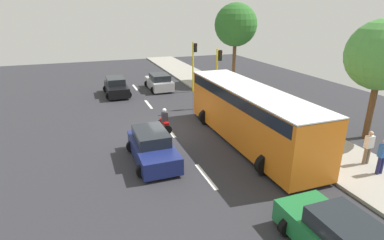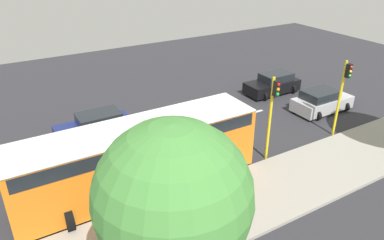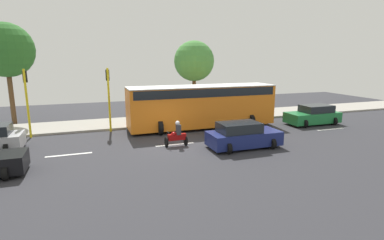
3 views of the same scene
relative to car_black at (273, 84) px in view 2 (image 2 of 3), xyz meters
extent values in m
cube|color=#2D2D33|center=(2.01, -9.84, -0.76)|extent=(40.00, 60.00, 0.10)
cube|color=#9E998E|center=(9.01, -9.84, -0.64)|extent=(4.00, 60.00, 0.15)
cube|color=white|center=(2.01, -15.84, -0.70)|extent=(0.20, 2.40, 0.01)
cube|color=white|center=(2.01, -9.84, -0.70)|extent=(0.20, 2.40, 0.01)
cube|color=white|center=(2.01, -3.84, -0.70)|extent=(0.20, 2.40, 0.01)
cube|color=white|center=(2.01, 2.16, -0.70)|extent=(0.20, 2.40, 0.01)
cube|color=black|center=(0.00, -0.08, -0.15)|extent=(1.75, 4.15, 0.80)
cube|color=#1E2328|center=(0.00, 0.25, 0.53)|extent=(1.47, 2.32, 0.56)
cylinder|color=black|center=(0.77, -1.45, -0.39)|extent=(0.64, 0.22, 0.64)
cylinder|color=black|center=(-0.77, -1.45, -0.39)|extent=(0.64, 0.22, 0.64)
cylinder|color=black|center=(0.77, 1.29, -0.39)|extent=(0.64, 0.22, 0.64)
cylinder|color=black|center=(-0.77, 1.29, -0.39)|extent=(0.64, 0.22, 0.64)
cube|color=navy|center=(0.12, -13.52, -0.15)|extent=(1.83, 4.25, 0.80)
cube|color=#1E2328|center=(0.12, -13.18, 0.53)|extent=(1.53, 2.38, 0.56)
cylinder|color=black|center=(0.92, -14.92, -0.39)|extent=(0.64, 0.22, 0.64)
cylinder|color=black|center=(-0.68, -14.92, -0.39)|extent=(0.64, 0.22, 0.64)
cylinder|color=black|center=(0.92, -12.11, -0.39)|extent=(0.64, 0.22, 0.64)
cylinder|color=black|center=(-0.68, -12.11, -0.39)|extent=(0.64, 0.22, 0.64)
cube|color=#B7B7BC|center=(4.07, 0.68, -0.15)|extent=(1.89, 4.03, 0.80)
cube|color=#1E2328|center=(4.07, 0.36, 0.53)|extent=(1.58, 2.25, 0.56)
cylinder|color=black|center=(3.23, 2.01, -0.39)|extent=(0.64, 0.22, 0.64)
cylinder|color=black|center=(4.90, 2.01, -0.39)|extent=(0.64, 0.22, 0.64)
cylinder|color=black|center=(3.23, -0.65, -0.39)|extent=(0.64, 0.22, 0.64)
cylinder|color=black|center=(4.90, -0.65, -0.39)|extent=(0.64, 0.22, 0.64)
cube|color=orange|center=(5.74, -13.07, 0.94)|extent=(2.50, 11.00, 2.90)
cube|color=black|center=(5.74, -13.07, 2.04)|extent=(2.52, 10.56, 0.60)
cube|color=white|center=(5.74, -13.07, 2.41)|extent=(2.50, 11.00, 0.08)
cylinder|color=black|center=(4.64, -9.55, -0.21)|extent=(1.00, 0.30, 1.00)
cylinder|color=black|center=(6.84, -9.55, -0.21)|extent=(1.00, 0.30, 1.00)
cylinder|color=black|center=(4.64, -16.59, -0.21)|extent=(1.00, 0.30, 1.00)
cylinder|color=black|center=(6.84, -16.59, -0.21)|extent=(1.00, 0.30, 1.00)
cylinder|color=black|center=(1.71, -9.23, -0.41)|extent=(0.60, 0.10, 0.60)
cylinder|color=black|center=(1.71, -10.43, -0.41)|extent=(0.60, 0.10, 0.60)
cube|color=#990C0C|center=(1.71, -9.88, -0.16)|extent=(0.28, 1.10, 0.36)
sphere|color=#990C0C|center=(1.71, -9.68, 0.02)|extent=(0.32, 0.32, 0.32)
cylinder|color=black|center=(1.71, -9.33, 0.19)|extent=(0.55, 0.04, 0.04)
cube|color=#333338|center=(1.71, -9.98, 0.29)|extent=(0.36, 0.24, 0.60)
sphere|color=silver|center=(1.71, -9.93, 0.69)|extent=(0.26, 0.26, 0.26)
cylinder|color=yellow|center=(6.76, -6.44, 1.54)|extent=(0.14, 0.14, 4.50)
cube|color=black|center=(6.98, -6.44, 3.29)|extent=(0.24, 0.24, 0.76)
sphere|color=red|center=(7.10, -6.44, 3.53)|extent=(0.16, 0.16, 0.16)
sphere|color=#F2A50C|center=(7.10, -6.44, 3.29)|extent=(0.16, 0.16, 0.16)
sphere|color=green|center=(7.10, -6.44, 3.05)|extent=(0.16, 0.16, 0.16)
cylinder|color=yellow|center=(6.76, -1.30, 1.54)|extent=(0.14, 0.14, 4.50)
cube|color=black|center=(6.98, -1.30, 3.29)|extent=(0.24, 0.24, 0.76)
sphere|color=red|center=(7.10, -1.30, 3.53)|extent=(0.16, 0.16, 0.16)
sphere|color=#F2A50C|center=(7.10, -1.30, 3.29)|extent=(0.16, 0.16, 0.16)
sphere|color=green|center=(7.10, -1.30, 3.05)|extent=(0.16, 0.16, 0.16)
sphere|color=#478C3D|center=(12.67, -14.93, 4.16)|extent=(3.85, 3.85, 3.85)
camera|label=1|loc=(-2.81, -27.17, 6.50)|focal=28.68mm
camera|label=2|loc=(18.85, -18.05, 9.61)|focal=34.15mm
camera|label=3|loc=(-14.97, -4.97, 4.49)|focal=28.15mm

